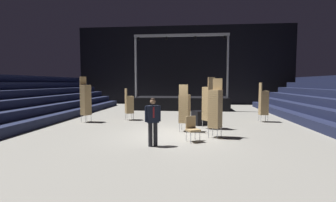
# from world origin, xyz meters

# --- Properties ---
(ground_plane) EXTENTS (22.00, 30.00, 0.10)m
(ground_plane) POSITION_xyz_m (0.00, 0.00, -0.05)
(ground_plane) COLOR gray
(arena_end_wall) EXTENTS (22.00, 0.30, 8.00)m
(arena_end_wall) POSITION_xyz_m (0.00, 15.00, 4.00)
(arena_end_wall) COLOR black
(arena_end_wall) RESTS_ON ground_plane
(stage_riser) EXTENTS (7.68, 3.16, 5.98)m
(stage_riser) POSITION_xyz_m (-0.00, 10.19, 0.60)
(stage_riser) COLOR black
(stage_riser) RESTS_ON ground_plane
(man_with_tie) EXTENTS (0.56, 0.37, 1.70)m
(man_with_tie) POSITION_xyz_m (-0.47, -1.98, 0.96)
(man_with_tie) COLOR black
(man_with_tie) RESTS_ON ground_plane
(chair_stack_front_left) EXTENTS (0.60, 0.60, 2.56)m
(chair_stack_front_left) POSITION_xyz_m (-5.06, 2.83, 1.28)
(chair_stack_front_left) COLOR #B2B5BA
(chair_stack_front_left) RESTS_ON ground_plane
(chair_stack_front_right) EXTENTS (0.60, 0.60, 2.39)m
(chair_stack_front_right) POSITION_xyz_m (1.81, -0.37, 1.19)
(chair_stack_front_right) COLOR #B2B5BA
(chair_stack_front_right) RESTS_ON ground_plane
(chair_stack_mid_left) EXTENTS (0.59, 0.59, 1.96)m
(chair_stack_mid_left) POSITION_xyz_m (0.48, 3.57, 0.98)
(chair_stack_mid_left) COLOR #B2B5BA
(chair_stack_mid_left) RESTS_ON ground_plane
(chair_stack_mid_right) EXTENTS (0.46, 0.46, 2.22)m
(chair_stack_mid_right) POSITION_xyz_m (4.90, 3.91, 1.11)
(chair_stack_mid_right) COLOR #B2B5BA
(chair_stack_mid_right) RESTS_ON ground_plane
(chair_stack_mid_centre) EXTENTS (0.62, 0.62, 2.48)m
(chair_stack_mid_centre) POSITION_xyz_m (1.67, 1.55, 1.24)
(chair_stack_mid_centre) COLOR #B2B5BA
(chair_stack_mid_centre) RESTS_ON ground_plane
(chair_stack_rear_left) EXTENTS (0.54, 0.54, 2.14)m
(chair_stack_rear_left) POSITION_xyz_m (0.55, 0.73, 1.07)
(chair_stack_rear_left) COLOR #B2B5BA
(chair_stack_rear_left) RESTS_ON ground_plane
(chair_stack_rear_right) EXTENTS (0.60, 0.60, 1.88)m
(chair_stack_rear_right) POSITION_xyz_m (-2.84, 3.84, 0.94)
(chair_stack_rear_right) COLOR #B2B5BA
(chair_stack_rear_right) RESTS_ON ground_plane
(equipment_road_case) EXTENTS (1.08, 1.00, 0.74)m
(equipment_road_case) POSITION_xyz_m (1.37, 2.61, 0.37)
(equipment_road_case) COLOR black
(equipment_road_case) RESTS_ON ground_plane
(loose_chair_near_man) EXTENTS (0.59, 0.59, 0.95)m
(loose_chair_near_man) POSITION_xyz_m (0.89, -1.12, 0.53)
(loose_chair_near_man) COLOR #B2B5BA
(loose_chair_near_man) RESTS_ON ground_plane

